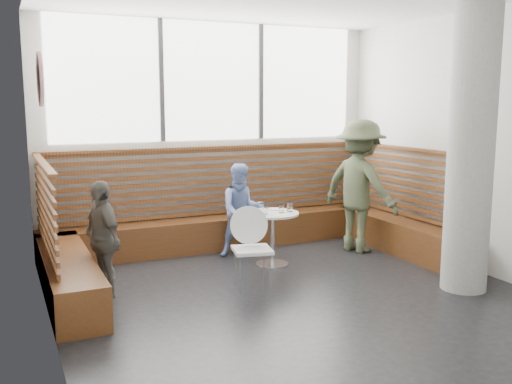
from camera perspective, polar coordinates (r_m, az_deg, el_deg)
name	(u,v)px	position (r m, az deg, el deg)	size (l,w,h in m)	color
room	(295,149)	(6.03, 3.95, 4.29)	(5.00, 5.00, 3.20)	silver
booth	(232,227)	(7.79, -2.37, -3.48)	(5.00, 2.50, 1.44)	#492812
concrete_column	(471,148)	(6.66, 20.71, 4.17)	(0.50, 0.50, 3.20)	gray
wall_art	(40,79)	(5.69, -20.81, 10.48)	(0.50, 0.50, 0.03)	white
cafe_table	(272,227)	(7.33, 1.64, -3.57)	(0.68, 0.68, 0.70)	silver
cafe_chair	(250,241)	(6.47, -0.65, -4.92)	(0.44, 0.43, 0.92)	white
adult_man	(360,186)	(8.08, 10.35, 0.58)	(1.20, 0.69, 1.85)	#495237
child_back	(242,210)	(7.74, -1.41, -1.85)	(0.62, 0.48, 1.27)	#7691CD
child_left	(102,239)	(6.37, -15.14, -4.56)	(0.75, 0.31, 1.27)	#595850
plate_near	(262,211)	(7.37, 0.57, -1.87)	(0.19, 0.19, 0.01)	white
plate_far	(276,209)	(7.47, 2.03, -1.73)	(0.18, 0.18, 0.01)	white
glass_left	(265,210)	(7.15, 0.90, -1.82)	(0.07, 0.07, 0.11)	white
glass_mid	(281,209)	(7.27, 2.55, -1.68)	(0.07, 0.07, 0.10)	white
glass_right	(290,207)	(7.37, 3.39, -1.49)	(0.07, 0.07, 0.11)	white
menu_card	(280,215)	(7.12, 2.45, -2.30)	(0.19, 0.13, 0.00)	#A5C64C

